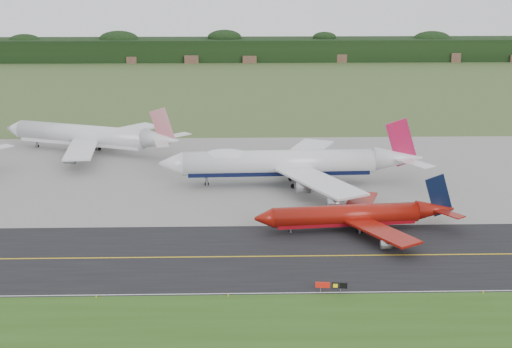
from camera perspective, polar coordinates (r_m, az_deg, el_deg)
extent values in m
plane|color=#395427|center=(137.70, -0.78, -5.97)|extent=(600.00, 600.00, 0.00)
cube|color=#2F4C16|center=(106.22, -0.56, -13.22)|extent=(400.00, 30.00, 0.01)
cube|color=black|center=(134.01, -0.76, -6.62)|extent=(400.00, 32.00, 0.02)
cube|color=gray|center=(185.83, -0.96, 0.07)|extent=(400.00, 78.00, 0.01)
cube|color=gold|center=(134.00, -0.76, -6.61)|extent=(400.00, 0.40, 0.00)
cube|color=silver|center=(119.91, -0.68, -9.53)|extent=(400.00, 0.25, 0.00)
cube|color=black|center=(404.89, -1.24, 9.94)|extent=(700.00, 24.00, 12.00)
cylinder|color=white|center=(174.78, 1.85, 0.96)|extent=(47.03, 7.69, 5.95)
cube|color=black|center=(175.31, 1.84, 0.35)|extent=(44.64, 6.11, 2.08)
cone|color=white|center=(174.35, -6.81, 0.81)|extent=(6.07, 6.16, 5.95)
cone|color=white|center=(179.80, 11.29, 1.24)|extent=(12.57, 6.40, 5.95)
ellipsoid|color=white|center=(173.63, -2.46, 1.41)|extent=(12.31, 5.50, 3.79)
cube|color=white|center=(163.42, 5.11, -0.60)|extent=(19.62, 27.45, 0.51)
cube|color=white|center=(188.65, 3.93, 1.78)|extent=(18.09, 27.71, 0.51)
cube|color=#B91540|center=(178.97, 11.56, 2.49)|extent=(8.56, 0.79, 12.33)
cylinder|color=gray|center=(163.95, 3.81, -1.10)|extent=(3.34, 2.62, 2.50)
cylinder|color=gray|center=(188.09, 2.84, 1.24)|extent=(3.34, 2.62, 2.50)
cylinder|color=gray|center=(153.92, 6.33, -2.36)|extent=(3.34, 2.62, 2.50)
cylinder|color=gray|center=(199.79, 4.01, 2.13)|extent=(3.34, 2.62, 2.50)
cylinder|color=black|center=(175.54, -3.96, -0.78)|extent=(1.09, 0.52, 1.07)
cylinder|color=slate|center=(173.10, 3.17, -0.51)|extent=(0.86, 0.86, 3.98)
cylinder|color=black|center=(173.53, 3.16, -0.97)|extent=(1.09, 0.57, 1.07)
cylinder|color=slate|center=(179.32, 2.93, 0.10)|extent=(0.86, 0.86, 3.98)
cylinder|color=black|center=(179.74, 2.93, -0.34)|extent=(1.09, 0.57, 1.07)
cylinder|color=maroon|center=(146.81, 7.19, -3.25)|extent=(30.31, 7.08, 4.07)
cube|color=maroon|center=(147.26, 7.17, -3.73)|extent=(28.72, 5.92, 1.42)
cone|color=maroon|center=(143.68, 0.63, -3.56)|extent=(4.15, 4.43, 4.07)
cone|color=maroon|center=(152.41, 14.14, -2.77)|extent=(8.30, 4.85, 4.07)
cube|color=maroon|center=(140.89, 10.05, -4.56)|extent=(13.23, 17.16, 0.46)
cube|color=maroon|center=(155.96, 8.27, -2.37)|extent=(10.63, 17.59, 0.46)
cube|color=black|center=(151.65, 14.42, -1.66)|extent=(6.42, 0.97, 9.26)
cylinder|color=gray|center=(137.66, 10.39, -5.59)|extent=(2.38, 1.92, 1.71)
cylinder|color=gray|center=(159.89, 7.78, -2.29)|extent=(2.38, 1.92, 1.71)
cylinder|color=black|center=(145.52, 2.77, -4.56)|extent=(0.76, 0.40, 0.73)
cylinder|color=slate|center=(146.17, 8.29, -4.33)|extent=(0.62, 0.62, 2.10)
cylinder|color=black|center=(146.42, 8.28, -4.58)|extent=(0.77, 0.44, 0.73)
cylinder|color=slate|center=(150.21, 7.84, -3.73)|extent=(0.62, 0.62, 2.10)
cylinder|color=black|center=(150.44, 7.83, -3.98)|extent=(0.77, 0.44, 0.73)
cylinder|color=silver|center=(211.67, -13.81, 3.10)|extent=(39.69, 18.78, 5.58)
cube|color=white|center=(212.08, -13.77, 2.62)|extent=(37.33, 16.79, 1.95)
cone|color=silver|center=(224.31, -18.73, 3.44)|extent=(6.61, 6.94, 5.58)
cone|color=silver|center=(199.48, -7.60, 2.75)|extent=(11.86, 8.82, 5.58)
cube|color=silver|center=(198.79, -13.79, 1.95)|extent=(9.35, 23.58, 0.50)
cube|color=silver|center=(218.01, -10.63, 3.42)|extent=(21.33, 21.45, 0.50)
cube|color=red|center=(198.39, -7.47, 3.75)|extent=(7.39, 3.01, 11.09)
cylinder|color=gray|center=(194.89, -14.69, 1.13)|extent=(3.66, 3.23, 2.34)
cylinder|color=gray|center=(223.20, -10.01, 3.35)|extent=(3.66, 3.23, 2.34)
cylinder|color=black|center=(221.09, -17.09, 2.15)|extent=(1.10, 0.76, 1.00)
cylinder|color=slate|center=(208.29, -13.43, 1.94)|extent=(1.00, 1.00, 3.52)
cylinder|color=black|center=(208.60, -13.41, 1.60)|extent=(1.11, 0.81, 1.00)
cylinder|color=slate|center=(213.35, -12.58, 2.34)|extent=(1.00, 1.00, 3.52)
cylinder|color=black|center=(213.66, -12.56, 2.01)|extent=(1.11, 0.81, 1.00)
cylinder|color=slate|center=(120.80, 5.19, -9.20)|extent=(0.13, 0.13, 0.77)
cylinder|color=slate|center=(120.90, 6.78, -9.23)|extent=(0.13, 0.13, 0.77)
cube|color=#99150B|center=(120.42, 5.36, -8.83)|extent=(2.44, 0.45, 0.99)
cube|color=black|center=(120.48, 6.37, -8.85)|extent=(1.12, 0.31, 0.99)
cube|color=black|center=(120.54, 7.00, -8.86)|extent=(1.34, 0.34, 0.99)
cylinder|color=yellow|center=(121.23, -12.67, -9.54)|extent=(0.16, 0.16, 0.50)
cylinder|color=yellow|center=(118.92, -2.24, -9.65)|extent=(0.16, 0.16, 0.50)
cylinder|color=yellow|center=(125.57, 17.71, -9.00)|extent=(0.16, 0.16, 0.50)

